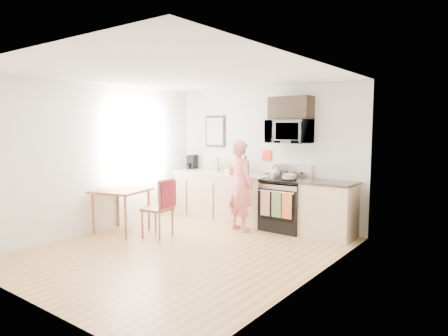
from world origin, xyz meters
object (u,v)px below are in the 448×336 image
Objects in this scene: range at (285,206)px; person at (240,185)px; dining_table at (121,194)px; chair at (164,200)px; cake at (289,177)px; microwave at (289,132)px.

range is 0.71× the size of person.
range is 2.90m from dining_table.
dining_table is 0.87× the size of chair.
range reaches higher than chair.
range is at bearing 42.87° from chair.
cake is (0.70, 0.49, 0.16)m from person.
person is (-0.62, -0.63, -0.95)m from microwave.
cake reaches higher than dining_table.
person is 1.38m from chair.
dining_table is 3.03× the size of cake.
cake is at bearing -60.33° from microwave.
person reaches higher than range.
range is 4.10× the size of cake.
person is 2.08m from dining_table.
range reaches higher than cake.
cake is at bearing 38.90° from dining_table.
cake is at bearing 40.59° from chair.
range is 0.54m from cake.
microwave reaches higher than person.
range is 1.53× the size of microwave.
dining_table is at bearing -176.57° from chair.
chair is at bearing -130.68° from cake.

